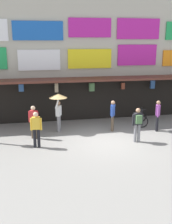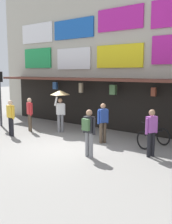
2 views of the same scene
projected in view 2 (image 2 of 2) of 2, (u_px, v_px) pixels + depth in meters
The scene contains 9 objects.
ground_plane at pixel (65, 148), 10.54m from camera, with size 80.00×80.00×0.00m, color gray.
shopfront at pixel (125, 52), 13.50m from camera, with size 18.00×2.60×8.00m.
bicycle_parked at pixel (153, 138), 10.56m from camera, with size 1.06×1.33×1.05m.
pedestrian_in_purple at pixel (11, 116), 12.36m from camera, with size 0.53×0.26×1.68m.
pedestrian_with_umbrella at pixel (60, 99), 13.11m from camera, with size 0.96×0.96×2.08m.
pedestrian_in_red at pixel (151, 130), 9.30m from camera, with size 0.34×0.50×1.68m.
pedestrian_in_white at pixel (30, 113), 13.37m from camera, with size 0.49×0.36×1.68m.
pedestrian_in_yellow at pixel (89, 130), 9.25m from camera, with size 0.53×0.37×1.68m.
pedestrian_in_green at pixel (103, 121), 11.12m from camera, with size 0.34×0.49×1.68m.
Camera 2 is at (6.99, -7.50, 2.95)m, focal length 42.91 mm.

